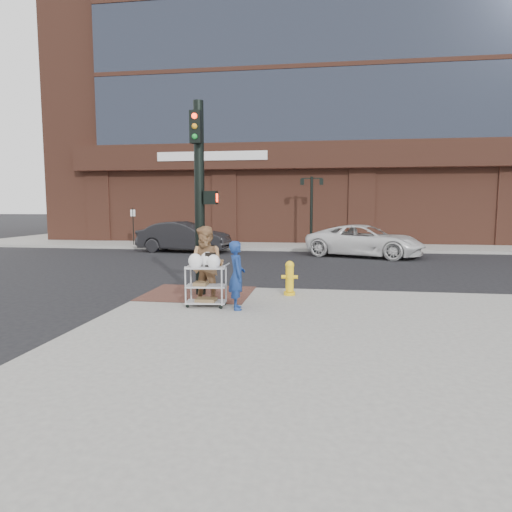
% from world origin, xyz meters
% --- Properties ---
extents(ground, '(220.00, 220.00, 0.00)m').
position_xyz_m(ground, '(0.00, 0.00, 0.00)').
color(ground, black).
rests_on(ground, ground).
extents(sidewalk_far, '(65.00, 36.00, 0.15)m').
position_xyz_m(sidewalk_far, '(12.50, 32.00, 0.07)').
color(sidewalk_far, gray).
rests_on(sidewalk_far, ground).
extents(brick_curb_ramp, '(2.80, 2.40, 0.01)m').
position_xyz_m(brick_curb_ramp, '(-0.60, 0.90, 0.16)').
color(brick_curb_ramp, brown).
rests_on(brick_curb_ramp, sidewalk_near).
extents(bank_building, '(42.00, 26.00, 28.00)m').
position_xyz_m(bank_building, '(5.00, 31.00, 14.15)').
color(bank_building, brown).
rests_on(bank_building, sidewalk_far).
extents(lamp_post, '(1.32, 0.22, 4.00)m').
position_xyz_m(lamp_post, '(2.00, 16.00, 2.62)').
color(lamp_post, black).
rests_on(lamp_post, sidewalk_far).
extents(parking_sign, '(0.05, 0.05, 2.20)m').
position_xyz_m(parking_sign, '(-8.50, 15.00, 1.25)').
color(parking_sign, black).
rests_on(parking_sign, sidewalk_far).
extents(traffic_signal_pole, '(0.61, 0.51, 5.00)m').
position_xyz_m(traffic_signal_pole, '(-0.48, 0.77, 2.83)').
color(traffic_signal_pole, black).
rests_on(traffic_signal_pole, sidewalk_near).
extents(woman_blue, '(0.52, 0.65, 1.56)m').
position_xyz_m(woman_blue, '(0.77, -0.75, 0.93)').
color(woman_blue, navy).
rests_on(woman_blue, sidewalk_near).
extents(pedestrian_tan, '(1.04, 0.89, 1.87)m').
position_xyz_m(pedestrian_tan, '(-0.03, -0.34, 1.09)').
color(pedestrian_tan, '#A2764C').
rests_on(pedestrian_tan, sidewalk_near).
extents(sedan_dark, '(5.10, 2.21, 1.63)m').
position_xyz_m(sedan_dark, '(-4.71, 12.89, 0.82)').
color(sedan_dark, black).
rests_on(sedan_dark, ground).
extents(minivan_white, '(6.14, 4.34, 1.55)m').
position_xyz_m(minivan_white, '(4.74, 11.99, 0.78)').
color(minivan_white, white).
rests_on(minivan_white, ground).
extents(utility_cart, '(0.97, 0.61, 1.27)m').
position_xyz_m(utility_cart, '(0.01, -0.60, 0.73)').
color(utility_cart, '#B4B4B9').
rests_on(utility_cart, sidewalk_near).
extents(fire_hydrant, '(0.43, 0.30, 0.91)m').
position_xyz_m(fire_hydrant, '(1.84, 1.07, 0.61)').
color(fire_hydrant, yellow).
rests_on(fire_hydrant, sidewalk_near).
extents(newsbox_yellow, '(0.54, 0.51, 1.06)m').
position_xyz_m(newsbox_yellow, '(-6.71, 15.56, 0.68)').
color(newsbox_yellow, orange).
rests_on(newsbox_yellow, sidewalk_far).
extents(newsbox_blue, '(0.54, 0.52, 1.05)m').
position_xyz_m(newsbox_blue, '(-6.72, 15.18, 0.67)').
color(newsbox_blue, '#1B1EB2').
rests_on(newsbox_blue, sidewalk_far).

